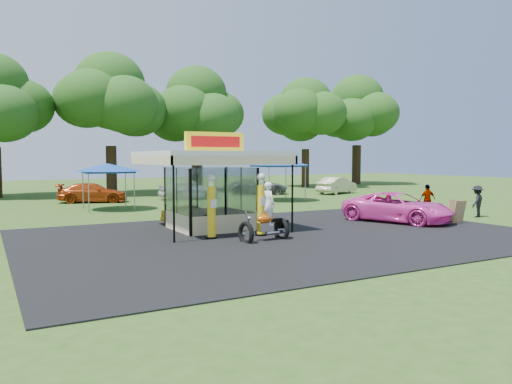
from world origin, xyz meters
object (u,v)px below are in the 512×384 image
bg_car_e (337,185)px  tent_west (108,168)px  bg_car_b (93,193)px  spectator_east_b (428,199)px  a_frame_sign (457,212)px  pink_sedan (398,207)px  kiosk_car (192,214)px  bg_car_d (258,186)px  tent_east (278,162)px  gas_pump_left (211,208)px  bg_car_c (189,189)px  spectator_east_a (477,201)px  gas_station_kiosk (210,189)px  motorcycle (267,217)px  gas_pump_right (261,206)px

bg_car_e → tent_west: 20.60m
bg_car_b → spectator_east_b: bearing=-118.7°
a_frame_sign → tent_west: size_ratio=0.28×
pink_sedan → bg_car_e: 18.91m
kiosk_car → bg_car_e: size_ratio=0.65×
bg_car_d → tent_east: (-1.85, -6.20, 2.11)m
gas_pump_left → bg_car_c: 18.48m
gas_pump_left → kiosk_car: gas_pump_left is taller
bg_car_d → bg_car_e: bearing=-94.2°
tent_west → gas_pump_left: bearing=-85.3°
pink_sedan → spectator_east_a: (5.19, -0.44, 0.11)m
spectator_east_a → tent_east: bearing=-92.9°
gas_station_kiosk → a_frame_sign: bearing=-19.2°
motorcycle → bg_car_c: (4.18, 18.85, -0.15)m
bg_car_e → tent_west: bearing=80.2°
kiosk_car → tent_east: (10.08, 8.74, 2.31)m
kiosk_car → bg_car_b: bg_car_b is taller
motorcycle → bg_car_e: size_ratio=0.53×
a_frame_sign → tent_west: tent_west is taller
spectator_east_b → gas_pump_left: bearing=21.0°
tent_west → kiosk_car: bearing=-76.3°
bg_car_b → bg_car_d: size_ratio=0.94×
gas_station_kiosk → tent_west: 10.73m
gas_pump_left → bg_car_d: bearing=56.5°
gas_pump_left → bg_car_e: size_ratio=0.58×
motorcycle → bg_car_d: 23.65m
a_frame_sign → tent_west: bearing=139.2°
bg_car_e → gas_station_kiosk: bearing=107.8°
gas_pump_right → bg_car_b: 18.76m
motorcycle → a_frame_sign: 10.27m
a_frame_sign → tent_west: 19.44m
a_frame_sign → kiosk_car: 12.51m
bg_car_c → tent_west: 8.52m
gas_station_kiosk → bg_car_e: bearing=38.5°
gas_pump_right → gas_station_kiosk: bearing=111.7°
pink_sedan → bg_car_c: 17.74m
bg_car_e → tent_east: tent_east is taller
bg_car_d → bg_car_e: size_ratio=1.14×
gas_pump_left → tent_east: 17.35m
a_frame_sign → bg_car_e: size_ratio=0.26×
gas_station_kiosk → a_frame_sign: 11.68m
spectator_east_a → bg_car_b: spectator_east_a is taller
gas_station_kiosk → motorcycle: bearing=-79.1°
gas_station_kiosk → bg_car_e: gas_station_kiosk is taller
motorcycle → pink_sedan: motorcycle is taller
bg_car_e → pink_sedan: bearing=130.0°
a_frame_sign → bg_car_b: bearing=130.1°
gas_station_kiosk → bg_car_c: gas_station_kiosk is taller
gas_pump_left → bg_car_b: (-0.93, 18.24, -0.54)m
gas_station_kiosk → a_frame_sign: (10.97, -3.81, -1.22)m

